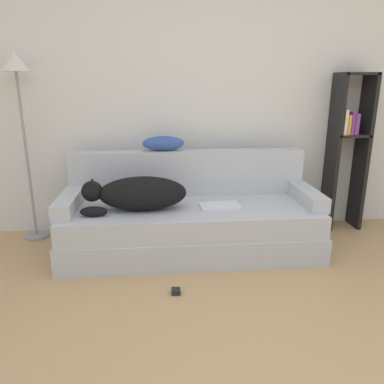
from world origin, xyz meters
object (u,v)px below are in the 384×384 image
Objects in this scene: throw_pillow at (163,143)px; floor_lamp at (18,88)px; dog at (138,194)px; laptop at (220,205)px; couch at (191,229)px; bookshelf at (348,144)px; power_adapter at (176,291)px.

floor_lamp is at bearing 176.22° from throw_pillow.
laptop is at bearing 2.28° from dog.
floor_lamp is (-1.45, 0.44, 1.17)m from couch.
bookshelf is 24.18× the size of power_adapter.
power_adapter is at bearing -41.16° from floor_lamp.
throw_pillow reaches higher than dog.
dog reaches higher than laptop.
floor_lamp reaches higher than dog.
bookshelf reaches higher than couch.
couch reaches higher than power_adapter.
bookshelf is at bearing 0.33° from floor_lamp.
dog is 0.59m from throw_pillow.
dog reaches higher than power_adapter.
floor_lamp is at bearing 138.84° from power_adapter.
laptop is at bearing -41.21° from throw_pillow.
laptop reaches higher than couch.
bookshelf is 3.06m from floor_lamp.
throw_pillow is at bearing 134.48° from laptop.
couch is 1.43× the size of bookshelf.
throw_pillow is (0.22, 0.43, 0.34)m from dog.
couch is 2.57× the size of dog.
power_adapter is at bearing -146.75° from bookshelf.
bookshelf is 2.23m from power_adapter.
floor_lamp is at bearing 153.17° from dog.
couch is at bearing 8.91° from dog.
floor_lamp is (-1.69, 0.48, 0.95)m from laptop.
floor_lamp reaches higher than couch.
couch is 0.81m from throw_pillow.
laptop is at bearing -9.96° from couch.
bookshelf is at bearing 33.25° from power_adapter.
bookshelf is at bearing 16.25° from couch.
dog is at bearing -171.09° from couch.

